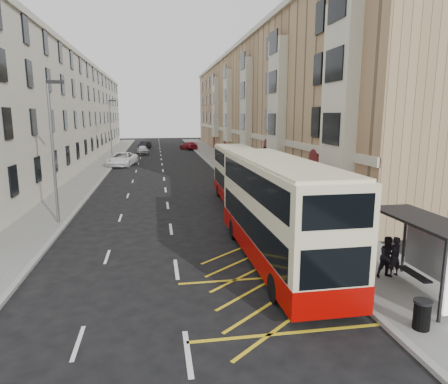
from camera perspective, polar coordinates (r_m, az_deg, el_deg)
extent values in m
plane|color=black|center=(13.31, -5.90, -17.29)|extent=(200.00, 200.00, 0.00)
cube|color=#62625E|center=(43.05, 2.09, 2.69)|extent=(4.00, 120.00, 0.15)
cube|color=#62625E|center=(42.72, -18.74, 2.04)|extent=(3.00, 120.00, 0.15)
cube|color=gray|center=(42.69, -0.54, 2.62)|extent=(0.25, 120.00, 0.15)
cube|color=gray|center=(42.51, -16.74, 2.12)|extent=(0.25, 120.00, 0.15)
cube|color=tan|center=(59.33, 5.82, 12.11)|extent=(10.00, 79.00, 15.00)
cube|color=beige|center=(58.24, 0.91, 8.74)|extent=(0.18, 79.00, 0.50)
cube|color=beige|center=(58.82, 0.88, 19.51)|extent=(0.40, 79.00, 0.50)
cube|color=beige|center=(24.06, 16.22, 13.45)|extent=(0.80, 3.20, 10.00)
cube|color=beige|center=(35.27, 7.57, 12.86)|extent=(0.80, 3.20, 10.00)
cube|color=beige|center=(46.87, 3.16, 12.46)|extent=(0.80, 3.20, 10.00)
cube|color=beige|center=(58.64, 0.52, 12.18)|extent=(0.80, 3.20, 10.00)
cube|color=beige|center=(70.48, -1.23, 11.98)|extent=(0.80, 3.20, 10.00)
cube|color=#581516|center=(28.19, 12.63, 1.35)|extent=(0.20, 1.60, 3.00)
cube|color=#581516|center=(39.44, 6.07, 4.25)|extent=(0.20, 1.60, 3.00)
cube|color=#581516|center=(51.04, 2.43, 5.82)|extent=(0.20, 1.60, 3.00)
cube|color=#581516|center=(62.78, 0.14, 6.80)|extent=(0.20, 1.60, 3.00)
cube|color=#581516|center=(74.61, -1.44, 7.47)|extent=(0.20, 1.60, 3.00)
cube|color=beige|center=(58.63, -22.66, 10.37)|extent=(9.00, 79.00, 13.00)
cube|color=beige|center=(58.20, -18.61, 17.07)|extent=(0.30, 79.00, 0.50)
cube|color=black|center=(13.68, 28.78, -11.16)|extent=(0.08, 0.08, 2.60)
cube|color=black|center=(16.62, 20.67, -6.68)|extent=(0.08, 0.08, 2.60)
cube|color=black|center=(17.29, 24.37, -6.29)|extent=(0.08, 0.08, 2.60)
cube|color=black|center=(15.09, 26.74, -3.59)|extent=(1.65, 4.25, 0.10)
cube|color=#89959C|center=(15.82, 28.33, -7.71)|extent=(0.04, 3.60, 1.95)
cube|color=black|center=(16.34, 25.53, -10.52)|extent=(0.35, 1.60, 0.06)
cylinder|color=red|center=(16.78, 15.53, -9.08)|extent=(0.06, 0.06, 1.00)
cylinder|color=red|center=(19.61, 11.52, -5.96)|extent=(0.06, 0.06, 1.00)
cylinder|color=red|center=(22.55, 8.56, -3.62)|extent=(0.06, 0.06, 1.00)
cube|color=red|center=(19.48, 11.57, -4.61)|extent=(0.05, 6.50, 0.06)
cube|color=red|center=(19.59, 11.52, -5.82)|extent=(0.05, 6.50, 0.06)
cylinder|color=slate|center=(24.49, -23.23, 5.09)|extent=(0.16, 0.16, 8.00)
cube|color=black|center=(24.37, -23.00, 14.28)|extent=(0.90, 0.18, 0.18)
cylinder|color=slate|center=(54.06, -15.88, 8.31)|extent=(0.16, 0.16, 8.00)
cube|color=black|center=(54.00, -15.67, 12.47)|extent=(0.90, 0.18, 0.18)
cube|color=beige|center=(17.01, 7.60, -2.46)|extent=(2.63, 11.21, 4.02)
cube|color=#960400|center=(17.43, 7.47, -7.43)|extent=(2.66, 11.24, 0.92)
cube|color=black|center=(17.12, 7.56, -4.04)|extent=(2.66, 10.31, 1.12)
cube|color=black|center=(16.76, 7.71, 1.68)|extent=(2.66, 10.31, 1.02)
cube|color=beige|center=(16.65, 7.78, 4.41)|extent=(2.52, 10.76, 0.12)
cube|color=black|center=(22.35, 3.27, -0.28)|extent=(2.16, 0.10, 1.32)
cube|color=black|center=(22.03, 3.33, 5.05)|extent=(1.78, 0.09, 0.46)
cube|color=black|center=(12.18, 15.59, -10.42)|extent=(2.16, 0.10, 1.22)
cylinder|color=black|center=(20.55, 1.38, -5.36)|extent=(0.29, 1.02, 1.02)
cylinder|color=black|center=(21.11, 7.53, -5.01)|extent=(0.29, 1.02, 1.02)
cylinder|color=black|center=(14.03, 7.33, -13.45)|extent=(0.29, 1.02, 1.02)
cylinder|color=black|center=(14.84, 16.03, -12.40)|extent=(0.29, 1.02, 1.02)
cube|color=beige|center=(27.90, 2.20, 2.36)|extent=(2.47, 10.01, 3.58)
cube|color=#960400|center=(28.14, 2.18, -0.43)|extent=(2.50, 10.04, 0.82)
cube|color=black|center=(27.96, 2.19, 1.49)|extent=(2.49, 9.22, 1.00)
cube|color=black|center=(27.75, 2.21, 4.62)|extent=(2.49, 9.22, 0.91)
cube|color=beige|center=(27.68, 2.22, 6.10)|extent=(2.37, 9.61, 0.11)
cube|color=black|center=(32.79, 0.59, 2.98)|extent=(1.93, 0.11, 1.18)
cube|color=black|center=(32.59, 0.60, 6.22)|extent=(1.59, 0.11, 0.41)
cube|color=black|center=(23.17, 4.45, -0.42)|extent=(1.93, 0.11, 1.09)
cylinder|color=black|center=(31.12, -0.76, 0.18)|extent=(0.27, 0.91, 0.91)
cylinder|color=black|center=(31.45, 2.94, 0.28)|extent=(0.27, 0.91, 0.91)
cylinder|color=black|center=(24.95, 1.20, -2.54)|extent=(0.27, 0.91, 0.91)
cylinder|color=black|center=(25.37, 5.77, -2.37)|extent=(0.27, 0.91, 0.91)
cylinder|color=black|center=(13.41, 26.42, -15.52)|extent=(0.48, 0.48, 0.83)
cylinder|color=black|center=(13.23, 26.58, -13.83)|extent=(0.54, 0.54, 0.07)
imported|color=black|center=(16.87, 23.17, -8.44)|extent=(0.64, 0.48, 1.57)
imported|color=black|center=(16.61, 22.40, -8.61)|extent=(0.81, 0.64, 1.62)
imported|color=black|center=(20.08, 11.22, -4.71)|extent=(0.99, 0.70, 1.57)
imported|color=white|center=(51.41, -14.36, 4.57)|extent=(3.89, 6.46, 1.68)
imported|color=#B0B4B9|center=(65.80, -11.53, 5.91)|extent=(2.17, 4.36, 1.43)
imported|color=black|center=(76.69, -11.27, 6.60)|extent=(2.53, 4.44, 1.38)
imported|color=maroon|center=(73.76, -5.07, 6.61)|extent=(3.44, 5.21, 1.40)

